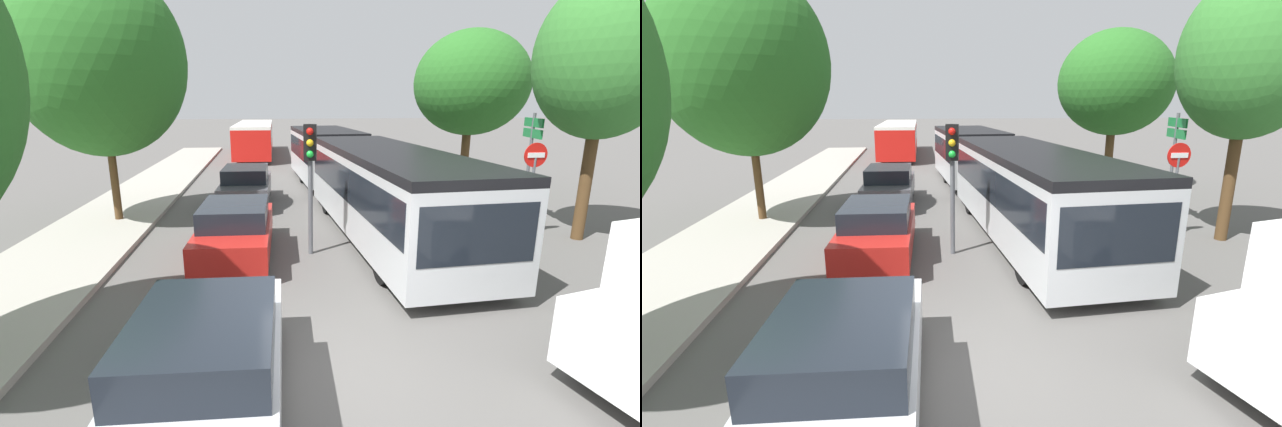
% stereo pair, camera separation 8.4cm
% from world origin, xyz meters
% --- Properties ---
extents(ground_plane, '(200.00, 200.00, 0.00)m').
position_xyz_m(ground_plane, '(0.00, 0.00, 0.00)').
color(ground_plane, '#565451').
extents(kerb_strip_left, '(3.20, 37.33, 0.14)m').
position_xyz_m(kerb_strip_left, '(-6.41, 13.67, 0.07)').
color(kerb_strip_left, '#9E998E').
rests_on(kerb_strip_left, ground).
extents(articulated_bus, '(3.64, 17.80, 2.63)m').
position_xyz_m(articulated_bus, '(2.16, 10.26, 1.52)').
color(articulated_bus, silver).
rests_on(articulated_bus, ground).
extents(city_bus_rear, '(2.79, 11.33, 2.43)m').
position_xyz_m(city_bus_rear, '(-1.86, 27.34, 1.40)').
color(city_bus_rear, red).
rests_on(city_bus_rear, ground).
extents(queued_car_silver, '(2.00, 4.35, 1.49)m').
position_xyz_m(queued_car_silver, '(-1.92, -0.61, 0.75)').
color(queued_car_silver, '#B7BABF').
rests_on(queued_car_silver, ground).
extents(queued_car_red, '(1.95, 4.24, 1.45)m').
position_xyz_m(queued_car_red, '(-1.94, 5.37, 0.73)').
color(queued_car_red, '#B21E19').
rests_on(queued_car_red, ground).
extents(queued_car_graphite, '(1.99, 4.35, 1.49)m').
position_xyz_m(queued_car_graphite, '(-1.91, 11.41, 0.75)').
color(queued_car_graphite, '#47474C').
rests_on(queued_car_graphite, ground).
extents(traffic_light, '(0.35, 0.38, 3.40)m').
position_xyz_m(traffic_light, '(0.00, 5.32, 2.50)').
color(traffic_light, '#56595E').
rests_on(traffic_light, ground).
extents(no_entry_sign, '(0.70, 0.08, 2.82)m').
position_xyz_m(no_entry_sign, '(6.51, 5.88, 1.88)').
color(no_entry_sign, '#56595E').
rests_on(no_entry_sign, ground).
extents(direction_sign_post, '(0.34, 1.38, 3.60)m').
position_xyz_m(direction_sign_post, '(7.36, 7.45, 2.55)').
color(direction_sign_post, '#56595E').
rests_on(direction_sign_post, ground).
extents(tree_left_mid, '(5.15, 5.15, 8.02)m').
position_xyz_m(tree_left_mid, '(-6.10, 9.17, 4.98)').
color(tree_left_mid, '#51381E').
rests_on(tree_left_mid, ground).
extents(tree_right_near, '(3.58, 3.58, 7.27)m').
position_xyz_m(tree_right_near, '(8.01, 5.55, 4.96)').
color(tree_right_near, '#51381E').
rests_on(tree_right_near, ground).
extents(tree_right_mid, '(5.08, 5.08, 7.07)m').
position_xyz_m(tree_right_mid, '(8.20, 13.73, 4.74)').
color(tree_right_mid, '#51381E').
rests_on(tree_right_mid, ground).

